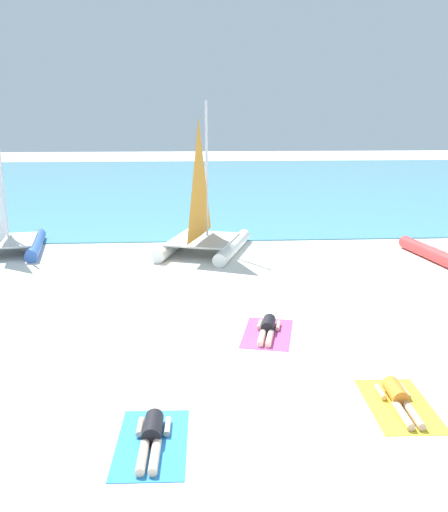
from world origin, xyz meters
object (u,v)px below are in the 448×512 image
sailboat_white (203,231)px  towel_center_right (267,333)px  towel_center_left (152,443)px  towel_rightmost (399,405)px  sunbather_center_left (152,433)px  sunbather_center_right (268,327)px  sunbather_rightmost (398,397)px  sailboat_blue (5,233)px

sailboat_white → towel_center_right: 8.08m
towel_center_left → towel_rightmost: 4.37m
sunbather_center_left → sailboat_white: bearing=86.5°
sunbather_center_right → towel_rightmost: (1.84, -3.45, -0.13)m
sailboat_white → towel_rightmost: 11.77m
towel_center_right → towel_rightmost: (1.85, -3.38, 0.00)m
sunbather_center_left → sunbather_rightmost: 4.37m
towel_center_right → sunbather_rightmost: size_ratio=1.22×
towel_rightmost → sailboat_white: bearing=105.5°
sailboat_blue → towel_center_right: bearing=-54.2°
sunbather_rightmost → towel_center_left: bearing=-165.7°
towel_center_right → sailboat_white: bearing=99.1°
sailboat_blue → towel_rightmost: size_ratio=2.68×
towel_rightmost → sunbather_rightmost: bearing=88.0°
sailboat_blue → sunbather_center_left: 14.00m
sailboat_blue → towel_rightmost: bearing=-58.4°
towel_center_right → sunbather_center_right: sunbather_center_right is taller
sunbather_center_left → sunbather_center_right: 4.90m
towel_center_left → sunbather_center_right: (2.45, 4.31, 0.13)m
sunbather_center_right → sailboat_white: bearing=112.9°
sailboat_blue → towel_center_right: size_ratio=2.68×
towel_center_right → sunbather_center_right: bearing=76.4°
sunbather_center_left → towel_center_left: bearing=-90.0°
sunbather_center_left → sunbather_rightmost: bearing=13.3°
towel_rightmost → towel_center_left: bearing=-168.6°
sailboat_blue → sunbather_center_left: bearing=-73.8°
sailboat_blue → sailboat_white: size_ratio=0.93×
sailboat_blue → towel_center_left: bearing=-73.9°
sunbather_center_left → sunbather_center_right: bearing=62.0°
sunbather_center_left → towel_center_right: (2.43, 4.18, -0.13)m
towel_center_left → sailboat_blue: bearing=116.1°
sunbather_center_right → towel_rightmost: 3.91m
towel_rightmost → sunbather_rightmost: size_ratio=1.22×
sunbather_center_left → sunbather_center_right: (2.44, 4.25, 0.00)m
towel_center_left → sunbather_center_right: sunbather_center_right is taller
sunbather_center_left → towel_center_right: sunbather_center_left is taller
sailboat_blue → sunbather_center_left: sailboat_blue is taller
sailboat_white → towel_center_right: size_ratio=2.90×
sailboat_blue → towel_center_right: 12.03m
towel_center_left → sunbather_rightmost: 4.39m
sunbather_rightmost → sunbather_center_right: bearing=120.6°
sailboat_white → towel_rightmost: sailboat_white is taller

